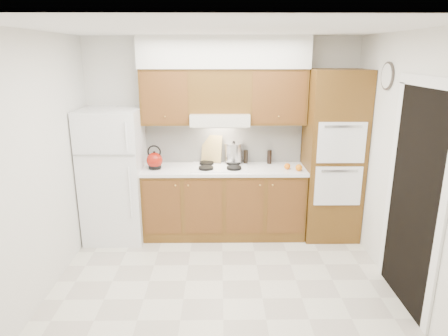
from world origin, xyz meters
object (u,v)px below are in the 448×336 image
fridge (114,175)px  stock_pot (234,153)px  oven_cabinet (332,156)px  kettle (155,160)px

fridge → stock_pot: (1.56, 0.25, 0.24)m
oven_cabinet → stock_pot: 1.30m
fridge → stock_pot: fridge is taller
oven_cabinet → kettle: bearing=-179.4°
fridge → kettle: 0.57m
oven_cabinet → stock_pot: (-1.28, 0.21, -0.00)m
oven_cabinet → stock_pot: size_ratio=8.77×
kettle → stock_pot: size_ratio=0.83×
oven_cabinet → fridge: bearing=-179.3°
oven_cabinet → kettle: 2.31m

